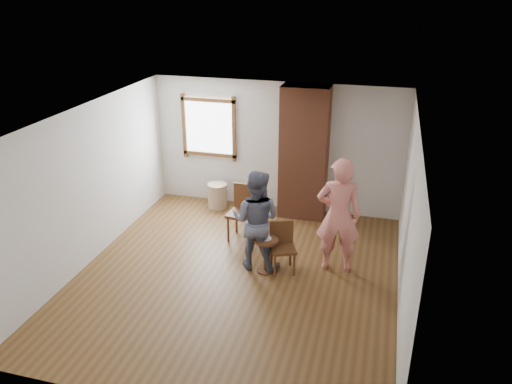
% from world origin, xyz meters
% --- Properties ---
extents(ground, '(5.50, 5.50, 0.00)m').
position_xyz_m(ground, '(0.00, 0.00, 0.00)').
color(ground, brown).
rests_on(ground, ground).
extents(room_shell, '(5.04, 5.52, 2.62)m').
position_xyz_m(room_shell, '(-0.06, 0.61, 1.81)').
color(room_shell, silver).
rests_on(room_shell, ground).
extents(brick_chimney, '(0.90, 0.50, 2.60)m').
position_xyz_m(brick_chimney, '(0.60, 2.50, 1.30)').
color(brick_chimney, brown).
rests_on(brick_chimney, ground).
extents(stoneware_crock, '(0.42, 0.42, 0.51)m').
position_xyz_m(stoneware_crock, '(-1.15, 2.40, 0.26)').
color(stoneware_crock, tan).
rests_on(stoneware_crock, ground).
extents(dark_pot, '(0.19, 0.19, 0.17)m').
position_xyz_m(dark_pot, '(-0.15, 2.40, 0.08)').
color(dark_pot, black).
rests_on(dark_pot, ground).
extents(dining_chair_left, '(0.51, 0.51, 1.00)m').
position_xyz_m(dining_chair_left, '(-0.27, 1.31, 0.56)').
color(dining_chair_left, brown).
rests_on(dining_chair_left, ground).
extents(dining_chair_right, '(0.51, 0.51, 0.83)m').
position_xyz_m(dining_chair_right, '(0.65, 0.41, 0.46)').
color(dining_chair_right, brown).
rests_on(dining_chair_right, ground).
extents(side_table, '(0.40, 0.40, 0.60)m').
position_xyz_m(side_table, '(0.41, 0.27, 0.40)').
color(side_table, brown).
rests_on(side_table, ground).
extents(cake_plate, '(0.18, 0.18, 0.01)m').
position_xyz_m(cake_plate, '(0.41, 0.27, 0.60)').
color(cake_plate, white).
rests_on(cake_plate, side_table).
extents(cake_slice, '(0.08, 0.07, 0.06)m').
position_xyz_m(cake_slice, '(0.42, 0.27, 0.64)').
color(cake_slice, white).
rests_on(cake_slice, cake_plate).
extents(man, '(0.84, 0.66, 1.68)m').
position_xyz_m(man, '(0.22, 0.40, 0.84)').
color(man, '#121633').
rests_on(man, ground).
extents(person_pink, '(0.75, 0.53, 1.93)m').
position_xyz_m(person_pink, '(1.49, 0.65, 0.96)').
color(person_pink, '#E07A70').
rests_on(person_pink, ground).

